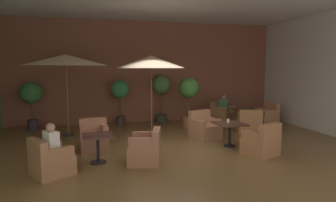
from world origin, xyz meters
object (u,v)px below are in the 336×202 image
(armchair_front_left_east, at_px, (204,129))
(armchair_front_right_north, at_px, (146,150))
(potted_tree_mid_right, at_px, (120,92))
(iced_drink_cup, at_px, (228,121))
(cafe_table_front_right, at_px, (98,142))
(armchair_mid_center_south, at_px, (223,115))
(armchair_front_right_east, at_px, (94,138))
(armchair_front_right_south, at_px, (50,161))
(patio_umbrella_tall_red, at_px, (66,60))
(patio_umbrella_center_beige, at_px, (151,62))
(armchair_mid_center_east, at_px, (266,117))
(armchair_mid_center_north, at_px, (249,123))
(cafe_table_front_left, at_px, (230,127))
(potted_tree_mid_left, at_px, (161,89))
(patron_blue_shirt, at_px, (51,141))
(patron_by_window, at_px, (224,104))
(cafe_table_mid_center, at_px, (244,112))
(armchair_front_left_north, at_px, (261,143))
(potted_tree_left_corner, at_px, (31,96))

(armchair_front_left_east, relative_size, armchair_front_right_north, 1.12)
(potted_tree_mid_right, bearing_deg, iced_drink_cup, -53.90)
(cafe_table_front_right, bearing_deg, iced_drink_cup, 10.53)
(armchair_mid_center_south, bearing_deg, armchair_front_right_east, -150.85)
(armchair_front_right_south, xyz_separation_m, iced_drink_cup, (4.54, 1.25, 0.42))
(armchair_front_left_east, xyz_separation_m, armchair_front_right_south, (-4.19, -2.16, -0.02))
(patio_umbrella_tall_red, relative_size, patio_umbrella_center_beige, 1.02)
(armchair_front_right_south, height_order, armchair_mid_center_east, armchair_mid_center_east)
(armchair_mid_center_south, height_order, potted_tree_mid_right, potted_tree_mid_right)
(armchair_front_right_east, relative_size, armchair_front_right_south, 0.85)
(armchair_mid_center_north, bearing_deg, cafe_table_front_left, -134.31)
(patio_umbrella_tall_red, xyz_separation_m, potted_tree_mid_left, (3.44, 1.54, -1.09))
(patron_blue_shirt, bearing_deg, armchair_mid_center_north, 23.84)
(armchair_mid_center_east, height_order, patron_by_window, patron_by_window)
(armchair_front_right_north, xyz_separation_m, armchair_mid_center_east, (5.32, 3.43, 0.01))
(cafe_table_front_left, xyz_separation_m, patron_blue_shirt, (-4.53, -1.15, 0.16))
(armchair_front_right_south, distance_m, patio_umbrella_center_beige, 4.64)
(armchair_front_right_north, distance_m, armchair_mid_center_south, 5.68)
(iced_drink_cup, bearing_deg, patio_umbrella_tall_red, 153.01)
(patio_umbrella_tall_red, bearing_deg, armchair_front_left_east, -18.39)
(cafe_table_front_right, height_order, iced_drink_cup, iced_drink_cup)
(cafe_table_front_left, distance_m, cafe_table_mid_center, 3.02)
(patio_umbrella_tall_red, distance_m, potted_tree_mid_left, 3.92)
(cafe_table_mid_center, xyz_separation_m, armchair_mid_center_north, (-0.33, -0.94, -0.23))
(armchair_front_right_east, distance_m, patio_umbrella_center_beige, 3.13)
(armchair_front_left_north, distance_m, armchair_front_right_east, 4.38)
(armchair_mid_center_east, xyz_separation_m, patron_by_window, (-1.47, 0.74, 0.44))
(cafe_table_mid_center, relative_size, potted_tree_left_corner, 0.46)
(cafe_table_front_right, height_order, patron_blue_shirt, patron_blue_shirt)
(armchair_front_right_south, height_order, potted_tree_mid_right, potted_tree_mid_right)
(armchair_mid_center_south, distance_m, patio_umbrella_center_beige, 4.01)
(potted_tree_left_corner, relative_size, iced_drink_cup, 15.64)
(armchair_mid_center_south, xyz_separation_m, patio_umbrella_tall_red, (-5.84, -0.94, 2.12))
(armchair_front_left_north, bearing_deg, cafe_table_front_left, 112.61)
(patio_umbrella_tall_red, bearing_deg, armchair_front_right_east, -66.02)
(cafe_table_mid_center, relative_size, potted_tree_mid_right, 0.46)
(iced_drink_cup, bearing_deg, potted_tree_mid_right, 126.10)
(patron_blue_shirt, bearing_deg, armchair_mid_center_east, 26.80)
(armchair_mid_center_south, height_order, patio_umbrella_tall_red, patio_umbrella_tall_red)
(armchair_mid_center_north, distance_m, patron_blue_shirt, 6.55)
(potted_tree_left_corner, relative_size, potted_tree_mid_right, 0.99)
(armchair_front_left_north, height_order, iced_drink_cup, armchair_front_left_north)
(armchair_front_right_east, height_order, iced_drink_cup, armchair_front_right_east)
(cafe_table_front_left, height_order, armchair_front_right_south, armchair_front_right_south)
(patio_umbrella_tall_red, bearing_deg, patron_blue_shirt, -89.87)
(potted_tree_left_corner, bearing_deg, armchair_mid_center_east, -7.13)
(armchair_front_right_north, xyz_separation_m, cafe_table_mid_center, (4.32, 3.32, 0.23))
(patio_umbrella_center_beige, distance_m, potted_tree_mid_left, 2.32)
(armchair_front_left_east, distance_m, patio_umbrella_tall_red, 4.87)
(armchair_mid_center_east, distance_m, armchair_mid_center_south, 1.68)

